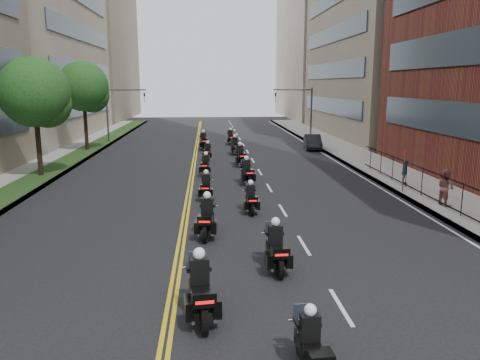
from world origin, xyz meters
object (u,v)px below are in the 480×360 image
object	(u,v)px
motorcycle_7	(247,173)
motorcycle_8	(206,166)
motorcycle_10	(208,152)
motorcycle_12	(204,142)
pedestrian_b	(446,187)
motorcycle_1	(311,348)
motorcycle_2	(200,291)
motorcycle_9	(240,157)
motorcycle_3	(276,250)
motorcycle_5	(251,200)
motorcycle_4	(207,219)
motorcycle_6	(206,188)
pedestrian_c	(405,172)
parked_sedan	(313,142)
motorcycle_11	(235,147)
motorcycle_13	(231,138)

from	to	relation	value
motorcycle_7	motorcycle_8	bearing A→B (deg)	122.49
motorcycle_10	motorcycle_12	bearing A→B (deg)	99.80
motorcycle_8	pedestrian_b	bearing A→B (deg)	-31.74
motorcycle_1	motorcycle_7	bearing A→B (deg)	85.66
motorcycle_2	motorcycle_9	distance (m)	23.02
motorcycle_3	motorcycle_5	world-z (taller)	motorcycle_3
motorcycle_4	motorcycle_6	bearing A→B (deg)	96.00
motorcycle_8	pedestrian_c	size ratio (longest dim) A/B	1.44
motorcycle_1	motorcycle_12	xyz separation A→B (m)	(-2.44, 34.39, 0.12)
motorcycle_4	pedestrian_b	xyz separation A→B (m)	(11.65, 3.56, 0.33)
motorcycle_10	pedestrian_b	world-z (taller)	pedestrian_b
motorcycle_8	pedestrian_b	size ratio (longest dim) A/B	1.19
motorcycle_7	motorcycle_8	xyz separation A→B (m)	(-2.49, 3.04, -0.06)
motorcycle_7	motorcycle_5	bearing A→B (deg)	-99.88
motorcycle_7	motorcycle_10	size ratio (longest dim) A/B	1.13
motorcycle_2	motorcycle_8	world-z (taller)	motorcycle_2
motorcycle_1	motorcycle_9	world-z (taller)	motorcycle_9
motorcycle_5	motorcycle_2	bearing A→B (deg)	-103.23
motorcycle_2	motorcycle_10	distance (m)	25.94
motorcycle_2	pedestrian_c	xyz separation A→B (m)	(11.83, 15.06, 0.15)
motorcycle_10	pedestrian_c	xyz separation A→B (m)	(11.58, -10.88, 0.29)
motorcycle_6	motorcycle_9	bearing A→B (deg)	78.83
motorcycle_5	motorcycle_9	xyz separation A→B (m)	(0.40, 12.74, 0.09)
motorcycle_6	motorcycle_3	bearing A→B (deg)	-73.88
motorcycle_4	parked_sedan	size ratio (longest dim) A/B	0.60
motorcycle_6	pedestrian_c	size ratio (longest dim) A/B	1.45
motorcycle_3	motorcycle_10	distance (m)	22.96
motorcycle_3	motorcycle_11	world-z (taller)	motorcycle_3
pedestrian_b	pedestrian_c	size ratio (longest dim) A/B	1.21
motorcycle_2	motorcycle_7	world-z (taller)	motorcycle_2
motorcycle_13	motorcycle_12	bearing A→B (deg)	-131.31
motorcycle_4	motorcycle_8	world-z (taller)	motorcycle_4
motorcycle_3	motorcycle_9	distance (m)	19.79
motorcycle_5	pedestrian_b	world-z (taller)	pedestrian_b
motorcycle_2	motorcycle_3	world-z (taller)	motorcycle_2
motorcycle_2	motorcycle_9	world-z (taller)	motorcycle_2
motorcycle_2	motorcycle_9	bearing A→B (deg)	76.67
motorcycle_8	pedestrian_b	distance (m)	14.95
motorcycle_4	motorcycle_7	bearing A→B (deg)	81.75
motorcycle_5	pedestrian_c	distance (m)	10.77
motorcycle_13	pedestrian_b	world-z (taller)	pedestrian_b
motorcycle_2	parked_sedan	distance (m)	33.04
motorcycle_3	motorcycle_5	xyz separation A→B (m)	(-0.17, 7.05, -0.08)
motorcycle_1	motorcycle_11	xyz separation A→B (m)	(0.28, 31.22, 0.07)
motorcycle_6	pedestrian_c	bearing A→B (deg)	13.77
motorcycle_2	motorcycle_7	xyz separation A→B (m)	(2.59, 16.46, -0.06)
motorcycle_5	motorcycle_12	world-z (taller)	motorcycle_12
motorcycle_11	motorcycle_5	bearing A→B (deg)	-98.54
motorcycle_9	motorcycle_4	bearing A→B (deg)	-105.23
motorcycle_1	motorcycle_2	bearing A→B (deg)	128.15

